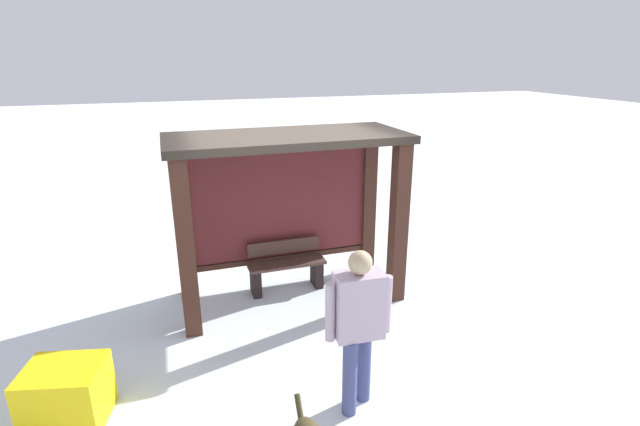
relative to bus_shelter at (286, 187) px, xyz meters
name	(u,v)px	position (x,y,z in m)	size (l,w,h in m)	color
ground_plane	(291,296)	(0.00, -0.16, -1.59)	(60.00, 60.00, 0.00)	white
bus_shelter	(286,187)	(0.00, 0.00, 0.00)	(3.10, 1.34, 2.34)	#43251B
bench_left_inside	(286,268)	(0.00, 0.08, -1.25)	(1.12, 0.35, 0.73)	#4B332A
person_walking	(358,319)	(0.04, -2.49, -0.61)	(0.65, 0.29, 1.67)	#BCA7BA
grit_bin	(66,394)	(-2.62, -1.81, -1.30)	(0.70, 0.56, 0.58)	yellow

